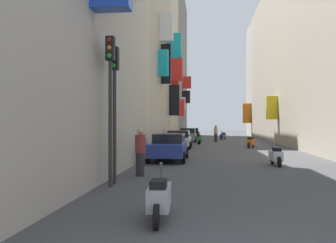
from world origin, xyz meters
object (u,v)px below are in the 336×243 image
(parked_car_blue, at_px, (169,146))
(scooter_orange, at_px, (251,142))
(parked_car_black, at_px, (193,132))
(traffic_light_near_corner, at_px, (114,91))
(pedestrian_crossing, at_px, (140,152))
(traffic_light_far_corner, at_px, (110,85))
(scooter_silver, at_px, (159,197))
(scooter_green, at_px, (199,139))
(scooter_blue, at_px, (223,136))
(parked_car_grey, at_px, (188,135))
(pedestrian_near_left, at_px, (216,133))
(parked_car_white, at_px, (179,139))
(scooter_white, at_px, (276,156))

(parked_car_blue, distance_m, scooter_orange, 12.04)
(parked_car_blue, bearing_deg, parked_car_black, 89.88)
(parked_car_blue, relative_size, traffic_light_near_corner, 0.96)
(pedestrian_crossing, relative_size, traffic_light_far_corner, 0.38)
(parked_car_blue, relative_size, pedestrian_crossing, 2.42)
(parked_car_black, distance_m, scooter_silver, 43.27)
(pedestrian_crossing, height_order, traffic_light_far_corner, traffic_light_far_corner)
(scooter_orange, xyz_separation_m, scooter_green, (-4.27, 5.11, 0.00))
(parked_car_blue, distance_m, scooter_blue, 25.82)
(parked_car_black, distance_m, parked_car_blue, 31.14)
(pedestrian_crossing, xyz_separation_m, traffic_light_far_corner, (-0.50, -2.47, 2.27))
(parked_car_blue, xyz_separation_m, pedestrian_crossing, (-0.48, -5.94, 0.14))
(parked_car_grey, relative_size, pedestrian_crossing, 2.27)
(scooter_blue, bearing_deg, pedestrian_near_left, -100.10)
(parked_car_grey, bearing_deg, scooter_green, -73.23)
(parked_car_white, relative_size, scooter_orange, 2.33)
(traffic_light_near_corner, bearing_deg, scooter_white, 43.35)
(pedestrian_crossing, bearing_deg, scooter_green, 85.43)
(pedestrian_near_left, xyz_separation_m, traffic_light_far_corner, (-3.91, -28.34, 2.27))
(parked_car_white, bearing_deg, scooter_green, 76.86)
(parked_car_grey, xyz_separation_m, pedestrian_crossing, (-0.44, -26.05, 0.13))
(scooter_green, distance_m, traffic_light_near_corner, 23.79)
(scooter_silver, xyz_separation_m, traffic_light_far_corner, (-2.02, 3.72, 2.70))
(scooter_orange, xyz_separation_m, scooter_silver, (-4.48, -22.81, 0.00))
(traffic_light_far_corner, bearing_deg, parked_car_white, 87.53)
(scooter_green, distance_m, pedestrian_crossing, 21.81)
(parked_car_white, xyz_separation_m, scooter_white, (5.43, -11.41, -0.28))
(scooter_silver, bearing_deg, parked_car_blue, 94.94)
(traffic_light_near_corner, distance_m, traffic_light_far_corner, 0.67)
(scooter_orange, bearing_deg, pedestrian_near_left, 105.66)
(parked_car_white, height_order, pedestrian_crossing, pedestrian_crossing)
(parked_car_blue, height_order, pedestrian_crossing, pedestrian_crossing)
(parked_car_grey, relative_size, scooter_green, 2.12)
(scooter_orange, distance_m, scooter_silver, 23.25)
(scooter_blue, xyz_separation_m, scooter_orange, (1.60, -14.83, -0.00))
(pedestrian_near_left, distance_m, traffic_light_far_corner, 28.70)
(parked_car_grey, bearing_deg, traffic_light_near_corner, -91.99)
(parked_car_grey, relative_size, parked_car_black, 0.99)
(parked_car_blue, xyz_separation_m, traffic_light_near_corner, (-1.01, -7.75, 2.29))
(scooter_blue, relative_size, scooter_green, 0.99)
(traffic_light_near_corner, bearing_deg, parked_car_black, 88.43)
(parked_car_blue, bearing_deg, parked_car_white, 91.19)
(parked_car_blue, xyz_separation_m, pedestrian_near_left, (2.94, 19.93, 0.14))
(pedestrian_near_left, bearing_deg, scooter_blue, 79.90)
(parked_car_black, height_order, parked_car_white, parked_car_white)
(parked_car_black, bearing_deg, parked_car_blue, -90.12)
(pedestrian_near_left, bearing_deg, scooter_white, -84.01)
(scooter_white, distance_m, traffic_light_far_corner, 9.41)
(parked_car_white, height_order, traffic_light_near_corner, traffic_light_near_corner)
(scooter_blue, bearing_deg, scooter_white, -87.30)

